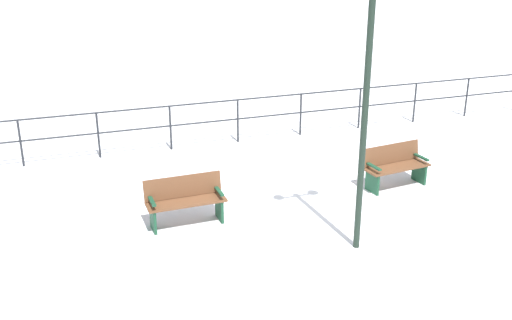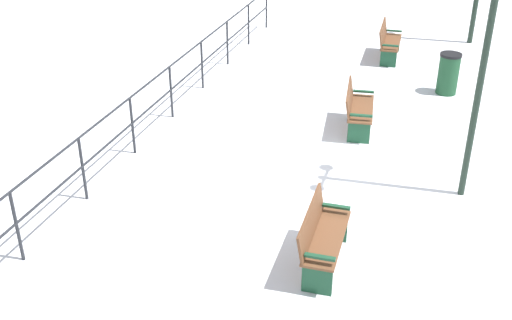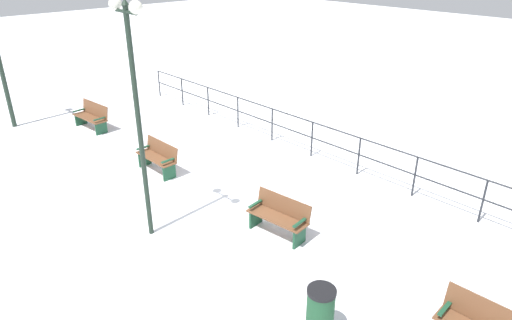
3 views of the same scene
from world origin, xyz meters
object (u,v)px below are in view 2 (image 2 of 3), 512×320
Objects in this scene: bench_third at (357,108)px; trash_bin at (448,74)px; bench_second at (322,236)px; bench_fourth at (388,41)px.

trash_bin reaches higher than bench_third.
bench_second is 1.56× the size of trash_bin.
bench_second is 4.57m from bench_third.
bench_second is at bearing -91.09° from bench_fourth.
trash_bin is at bearing 77.61° from bench_second.
trash_bin is at bearing -54.45° from bench_fourth.
bench_third is at bearing -93.04° from bench_fourth.
trash_bin reaches higher than bench_second.
bench_second is at bearing -100.96° from trash_bin.
trash_bin reaches higher than bench_fourth.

